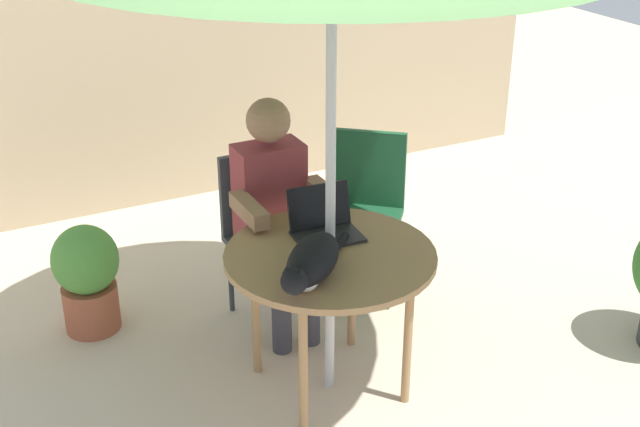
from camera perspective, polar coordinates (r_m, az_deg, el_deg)
name	(u,v)px	position (r m, az deg, el deg)	size (l,w,h in m)	color
ground_plane	(329,385)	(4.12, 0.64, -11.54)	(14.00, 14.00, 0.00)	beige
fence_back	(162,67)	(5.78, -10.67, 9.70)	(5.84, 0.08, 1.89)	tan
patio_table	(330,266)	(3.76, 0.69, -3.55)	(0.95, 0.95, 0.72)	#9E754C
chair_occupied	(264,223)	(4.42, -3.81, -0.66)	(0.40, 0.40, 0.90)	#33383F
chair_empty	(367,199)	(4.69, 3.17, 0.97)	(0.56, 0.56, 0.90)	#194C2D
person_seated	(276,206)	(4.22, -3.03, 0.54)	(0.48, 0.48, 1.24)	maroon
laptop	(323,221)	(3.87, 0.21, -0.50)	(0.32, 0.27, 0.21)	black
cat	(311,263)	(3.48, -0.61, -3.34)	(0.51, 0.47, 0.17)	black
potted_plant_near_fence	(87,275)	(4.53, -15.49, -4.06)	(0.34, 0.34, 0.59)	#9E5138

